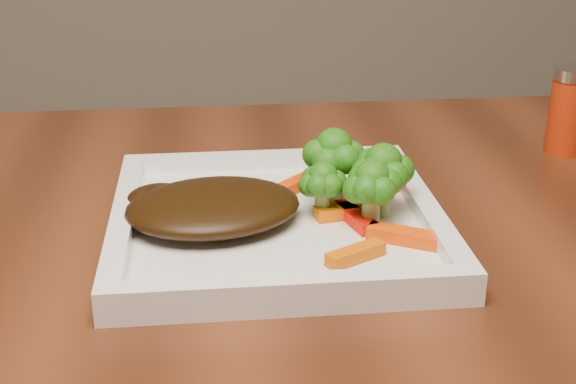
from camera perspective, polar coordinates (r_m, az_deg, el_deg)
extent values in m
cube|color=white|center=(0.67, -0.85, -2.47)|extent=(0.27, 0.27, 0.01)
ellipsoid|color=black|center=(0.66, -5.34, -1.05)|extent=(0.16, 0.14, 0.03)
cube|color=#DB5D03|center=(0.61, 4.83, -4.41)|extent=(0.05, 0.04, 0.01)
cube|color=#F54304|center=(0.64, 8.52, -3.15)|extent=(0.06, 0.05, 0.01)
cube|color=red|center=(0.73, 6.42, 0.32)|extent=(0.06, 0.04, 0.01)
cube|color=#F13E03|center=(0.73, 0.75, 0.63)|extent=(0.05, 0.05, 0.01)
cube|color=#FF1204|center=(0.67, 4.82, -1.77)|extent=(0.03, 0.06, 0.01)
cube|color=#FF6F04|center=(0.68, 4.41, -1.28)|extent=(0.06, 0.03, 0.01)
cylinder|color=#B9280A|center=(0.89, 19.33, 5.46)|extent=(0.05, 0.05, 0.09)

